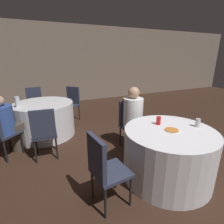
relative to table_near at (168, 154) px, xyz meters
name	(u,v)px	position (x,y,z in m)	size (l,w,h in m)	color
ground_plane	(162,180)	(-0.11, -0.06, -0.37)	(16.00, 16.00, 0.00)	#382319
wall_back	(74,65)	(-0.11, 5.08, 1.03)	(16.00, 0.06, 2.80)	gray
table_near	(168,154)	(0.00, 0.00, 0.00)	(1.27, 1.27, 0.75)	silver
table_far	(45,119)	(-1.48, 2.28, 0.00)	(1.27, 1.27, 0.75)	silver
chair_near_north	(130,120)	(-0.02, 1.05, 0.17)	(0.41, 0.41, 0.92)	#2D3347
chair_near_west	(104,166)	(-1.05, -0.10, 0.17)	(0.44, 0.44, 0.92)	#2D3347
chair_far_south	(44,130)	(-1.57, 1.24, 0.17)	(0.43, 0.44, 0.92)	#2D3347
chair_far_northeast	(72,101)	(-0.71, 3.00, 0.17)	(0.57, 0.57, 0.92)	#2D3347
chair_far_north	(35,102)	(-1.62, 3.32, 0.17)	(0.45, 0.45, 0.92)	#2D3347
person_blue_shirt	(7,125)	(-2.14, 1.68, 0.20)	(0.50, 0.50, 1.11)	#4C4238
person_white_shirt	(135,119)	(-0.01, 0.89, 0.24)	(0.36, 0.52, 1.20)	#33384C
pizza_plate_near	(172,130)	(0.00, -0.02, 0.38)	(0.21, 0.21, 0.02)	white
soda_can_silver	(198,123)	(0.44, -0.07, 0.44)	(0.07, 0.07, 0.12)	silver
soda_can_red	(158,121)	(-0.02, 0.24, 0.44)	(0.07, 0.07, 0.12)	red
bottle_far	(17,102)	(-1.96, 2.14, 0.48)	(0.09, 0.09, 0.22)	silver
cup_far	(17,104)	(-1.97, 2.26, 0.42)	(0.07, 0.07, 0.09)	red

